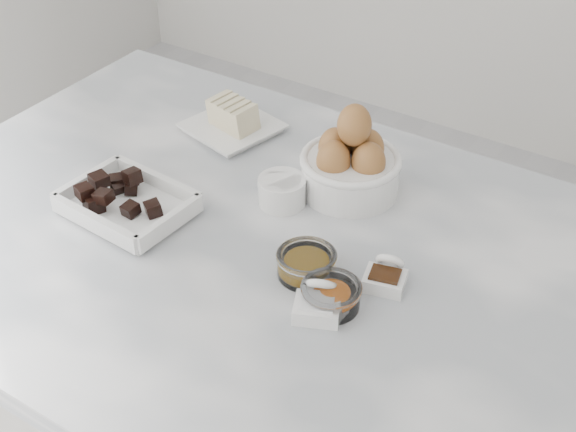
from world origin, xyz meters
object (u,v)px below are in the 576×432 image
object	(u,v)px
egg_bowl	(351,164)
zest_bowl	(331,295)
chocolate_dish	(127,201)
honey_bowl	(307,264)
salt_spoon	(318,303)
sugar_ramekin	(282,190)
butter_plate	(231,120)
vanilla_spoon	(386,276)

from	to	relation	value
egg_bowl	zest_bowl	bearing A→B (deg)	-65.84
chocolate_dish	honey_bowl	bearing A→B (deg)	4.65
salt_spoon	sugar_ramekin	bearing A→B (deg)	134.05
chocolate_dish	salt_spoon	bearing A→B (deg)	-4.89
sugar_ramekin	salt_spoon	bearing A→B (deg)	-45.95
butter_plate	honey_bowl	size ratio (longest dim) A/B	2.02
sugar_ramekin	honey_bowl	size ratio (longest dim) A/B	0.87
chocolate_dish	egg_bowl	xyz separation A→B (m)	(0.26, 0.24, 0.03)
egg_bowl	vanilla_spoon	bearing A→B (deg)	-48.01
zest_bowl	vanilla_spoon	world-z (taller)	vanilla_spoon
chocolate_dish	sugar_ramekin	xyz separation A→B (m)	(0.19, 0.15, 0.00)
chocolate_dish	salt_spoon	size ratio (longest dim) A/B	2.27
butter_plate	salt_spoon	size ratio (longest dim) A/B	1.97
butter_plate	vanilla_spoon	distance (m)	0.47
butter_plate	egg_bowl	xyz separation A→B (m)	(0.27, -0.05, 0.03)
honey_bowl	salt_spoon	xyz separation A→B (m)	(0.05, -0.06, -0.00)
egg_bowl	honey_bowl	size ratio (longest dim) A/B	1.88
sugar_ramekin	zest_bowl	world-z (taller)	sugar_ramekin
vanilla_spoon	sugar_ramekin	bearing A→B (deg)	159.97
chocolate_dish	zest_bowl	world-z (taller)	chocolate_dish
vanilla_spoon	chocolate_dish	bearing A→B (deg)	-170.58
butter_plate	zest_bowl	xyz separation A→B (m)	(0.38, -0.30, -0.00)
sugar_ramekin	honey_bowl	world-z (taller)	sugar_ramekin
sugar_ramekin	vanilla_spoon	world-z (taller)	sugar_ramekin
chocolate_dish	egg_bowl	world-z (taller)	egg_bowl
butter_plate	honey_bowl	distance (m)	0.41
chocolate_dish	salt_spoon	xyz separation A→B (m)	(0.36, -0.03, -0.01)
zest_bowl	salt_spoon	size ratio (longest dim) A/B	0.93
honey_bowl	vanilla_spoon	distance (m)	0.11
sugar_ramekin	egg_bowl	world-z (taller)	egg_bowl
honey_bowl	vanilla_spoon	bearing A→B (deg)	22.90
sugar_ramekin	egg_bowl	xyz separation A→B (m)	(0.07, 0.09, 0.03)
chocolate_dish	zest_bowl	xyz separation A→B (m)	(0.37, -0.01, -0.00)
butter_plate	honey_bowl	xyz separation A→B (m)	(0.32, -0.26, -0.00)
vanilla_spoon	salt_spoon	distance (m)	0.11
egg_bowl	zest_bowl	world-z (taller)	egg_bowl
egg_bowl	sugar_ramekin	bearing A→B (deg)	-129.32
salt_spoon	vanilla_spoon	bearing A→B (deg)	63.45
salt_spoon	chocolate_dish	bearing A→B (deg)	175.11
egg_bowl	salt_spoon	size ratio (longest dim) A/B	1.83
honey_bowl	sugar_ramekin	bearing A→B (deg)	134.50
sugar_ramekin	vanilla_spoon	bearing A→B (deg)	-20.03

